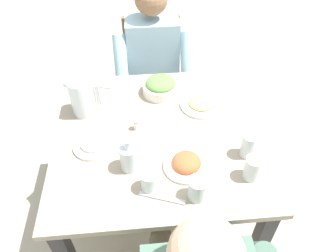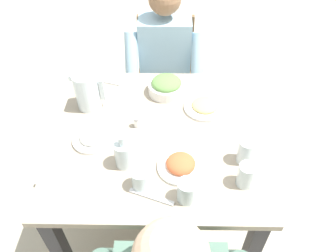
% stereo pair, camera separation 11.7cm
% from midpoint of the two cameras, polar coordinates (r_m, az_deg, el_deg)
% --- Properties ---
extents(ground_plane, '(8.00, 8.00, 0.00)m').
position_cam_midpoint_polar(ground_plane, '(2.11, 0.21, -15.60)').
color(ground_plane, '#B7AD99').
extents(dining_table, '(0.96, 0.96, 0.75)m').
position_cam_midpoint_polar(dining_table, '(1.59, 0.27, -4.13)').
color(dining_table, gray).
rests_on(dining_table, ground_plane).
extents(chair_far, '(0.40, 0.40, 0.87)m').
position_cam_midpoint_polar(chair_far, '(2.33, 1.04, 9.41)').
color(chair_far, brown).
rests_on(chair_far, ground_plane).
extents(diner_far, '(0.48, 0.53, 1.17)m').
position_cam_midpoint_polar(diner_far, '(2.08, 1.09, 9.52)').
color(diner_far, '#9EC6E0').
rests_on(diner_far, ground_plane).
extents(water_pitcher, '(0.16, 0.12, 0.19)m').
position_cam_midpoint_polar(water_pitcher, '(1.62, -12.10, 6.02)').
color(water_pitcher, silver).
rests_on(water_pitcher, dining_table).
extents(salad_bowl, '(0.19, 0.19, 0.09)m').
position_cam_midpoint_polar(salad_bowl, '(1.71, 1.70, 7.04)').
color(salad_bowl, white).
rests_on(salad_bowl, dining_table).
extents(plate_rice_curry, '(0.20, 0.20, 0.06)m').
position_cam_midpoint_polar(plate_rice_curry, '(1.36, 4.75, -6.95)').
color(plate_rice_curry, white).
rests_on(plate_rice_curry, dining_table).
extents(plate_fries, '(0.21, 0.21, 0.04)m').
position_cam_midpoint_polar(plate_fries, '(1.64, 8.61, 3.44)').
color(plate_fries, white).
rests_on(plate_fries, dining_table).
extents(plate_yoghurt, '(0.18, 0.18, 0.05)m').
position_cam_midpoint_polar(plate_yoghurt, '(1.49, -11.10, -2.15)').
color(plate_yoghurt, white).
rests_on(plate_yoghurt, dining_table).
extents(water_glass_far_left, '(0.07, 0.07, 0.11)m').
position_cam_midpoint_polar(water_glass_far_left, '(1.40, 15.91, -4.49)').
color(water_glass_far_left, silver).
rests_on(water_glass_far_left, dining_table).
extents(water_glass_center, '(0.07, 0.07, 0.09)m').
position_cam_midpoint_polar(water_glass_center, '(1.28, -2.22, -9.50)').
color(water_glass_center, silver).
rests_on(water_glass_center, dining_table).
extents(water_glass_near_left, '(0.08, 0.08, 0.10)m').
position_cam_midpoint_polar(water_glass_near_left, '(1.25, 6.13, -11.47)').
color(water_glass_near_left, silver).
rests_on(water_glass_near_left, dining_table).
extents(water_glass_by_pitcher, '(0.07, 0.07, 0.11)m').
position_cam_midpoint_polar(water_glass_by_pitcher, '(1.33, 16.16, -8.46)').
color(water_glass_by_pitcher, silver).
rests_on(water_glass_by_pitcher, dining_table).
extents(oil_carafe, '(0.08, 0.08, 0.16)m').
position_cam_midpoint_polar(oil_carafe, '(1.35, -5.30, -5.20)').
color(oil_carafe, silver).
rests_on(oil_carafe, dining_table).
extents(salt_shaker, '(0.03, 0.03, 0.05)m').
position_cam_midpoint_polar(salt_shaker, '(1.52, -3.35, 0.62)').
color(salt_shaker, white).
rests_on(salt_shaker, dining_table).
extents(fork_near, '(0.17, 0.08, 0.01)m').
position_cam_midpoint_polar(fork_near, '(1.83, -9.16, 7.79)').
color(fork_near, silver).
rests_on(fork_near, dining_table).
extents(knife_near, '(0.18, 0.08, 0.01)m').
position_cam_midpoint_polar(knife_near, '(1.28, -0.27, -12.55)').
color(knife_near, silver).
rests_on(knife_near, dining_table).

